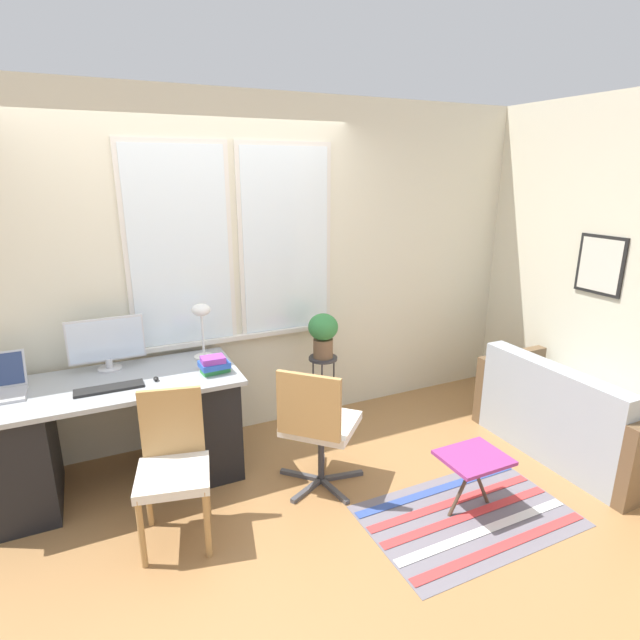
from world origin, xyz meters
TOP-DOWN VIEW (x-y plane):
  - ground_plane at (0.00, 0.00)m, footprint 14.00×14.00m
  - wall_back_with_window at (0.02, 0.82)m, footprint 9.00×0.12m
  - wall_right_with_picture at (2.98, -0.00)m, footprint 0.08×9.00m
  - desk at (-0.71, 0.37)m, footprint 1.66×0.74m
  - laptop at (-1.34, 0.46)m, footprint 0.28×0.33m
  - monitor at (-0.71, 0.61)m, footprint 0.51×0.16m
  - keyboard at (-0.73, 0.24)m, footprint 0.42×0.12m
  - mouse at (-0.44, 0.26)m, footprint 0.03×0.06m
  - desk_lamp at (-0.05, 0.56)m, footprint 0.15×0.15m
  - book_stack at (-0.05, 0.23)m, footprint 0.21×0.17m
  - desk_chair_wooden at (-0.45, -0.31)m, footprint 0.48×0.49m
  - office_chair_swivel at (0.51, -0.26)m, footprint 0.65×0.65m
  - couch_loveseat at (2.49, -0.66)m, footprint 0.72×1.41m
  - plant_stand at (0.91, 0.49)m, footprint 0.24×0.24m
  - potted_plant at (0.91, 0.49)m, footprint 0.24×0.24m
  - floor_rug_striped at (1.25, -0.95)m, footprint 1.32×0.83m
  - folding_stool at (1.31, -0.90)m, footprint 0.41×0.34m

SIDE VIEW (x-z plane):
  - ground_plane at x=0.00m, z-range 0.00..0.00m
  - floor_rug_striped at x=1.25m, z-range 0.00..0.01m
  - couch_loveseat at x=2.49m, z-range -0.11..0.65m
  - folding_stool at x=1.31m, z-range 0.16..0.56m
  - desk at x=-0.71m, z-range 0.02..0.80m
  - desk_chair_wooden at x=-0.45m, z-range 0.04..0.93m
  - office_chair_swivel at x=0.51m, z-range 0.03..0.95m
  - plant_stand at x=0.91m, z-range 0.23..0.88m
  - keyboard at x=-0.73m, z-range 0.78..0.80m
  - mouse at x=-0.44m, z-range 0.78..0.81m
  - laptop at x=-1.34m, z-range 0.71..0.95m
  - book_stack at x=-0.05m, z-range 0.78..0.90m
  - potted_plant at x=0.91m, z-range 0.68..1.05m
  - monitor at x=-0.71m, z-range 0.79..1.17m
  - desk_lamp at x=-0.05m, z-range 0.88..1.30m
  - wall_right_with_picture at x=2.98m, z-range 0.00..2.70m
  - wall_back_with_window at x=0.02m, z-range 0.01..2.71m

